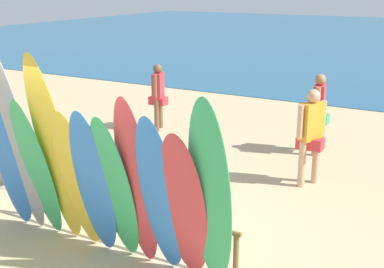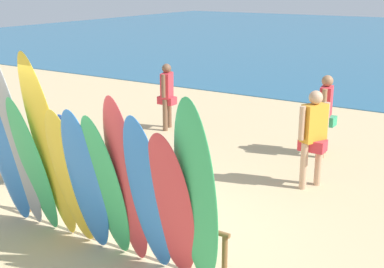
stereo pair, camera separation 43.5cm
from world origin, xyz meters
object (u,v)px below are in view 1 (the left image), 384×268
surfboard_red_9 (184,208)px  surfboard_green_10 (211,196)px  surfboard_green_2 (37,170)px  surfboard_blue_8 (160,197)px  surfboard_rack (120,210)px  surfboard_blue_5 (94,184)px  beachgoer_photographing (311,131)px  surfboard_green_6 (115,190)px  beachgoer_strolling (318,108)px  surfboard_blue_0 (8,154)px  beach_chair_blue (14,158)px  surfboard_red_7 (136,184)px  beach_chair_red (56,137)px  surfboard_yellow_4 (78,181)px  beachgoer_midbeach (158,92)px  surfboard_yellow_3 (54,152)px  surfboard_grey_1 (16,141)px

surfboard_red_9 → surfboard_green_10: size_ratio=0.84×
surfboard_green_2 → surfboard_blue_8: (1.99, -0.01, 0.02)m
surfboard_rack → surfboard_blue_8: surfboard_blue_8 is taller
surfboard_blue_5 → beachgoer_photographing: size_ratio=1.21×
surfboard_red_9 → beachgoer_photographing: 3.81m
surfboard_green_6 → beachgoer_photographing: size_ratio=1.19×
surfboard_blue_8 → beachgoer_strolling: (0.25, 5.62, -0.09)m
surfboard_blue_0 → beach_chair_blue: surfboard_blue_0 is taller
surfboard_red_7 → beach_chair_red: size_ratio=2.82×
surfboard_yellow_4 → beach_chair_red: bearing=139.5°
surfboard_blue_0 → surfboard_green_6: size_ratio=1.14×
surfboard_blue_0 → surfboard_red_9: (2.88, -0.01, -0.18)m
beachgoer_photographing → surfboard_red_7: bearing=12.1°
beachgoer_photographing → beachgoer_midbeach: (-4.26, 1.70, -0.07)m
surfboard_blue_0 → surfboard_green_10: bearing=-3.5°
surfboard_red_9 → beachgoer_photographing: (0.33, 3.79, 0.02)m
surfboard_yellow_3 → beachgoer_strolling: bearing=74.3°
surfboard_blue_5 → surfboard_green_6: 0.32m
surfboard_green_2 → surfboard_yellow_3: (0.34, -0.01, 0.31)m
surfboard_yellow_3 → surfboard_blue_5: surfboard_yellow_3 is taller
surfboard_blue_0 → surfboard_red_7: bearing=-3.8°
surfboard_rack → surfboard_blue_5: 0.73m
surfboard_blue_5 → beach_chair_red: size_ratio=2.56×
surfboard_green_2 → beachgoer_midbeach: surfboard_green_2 is taller
surfboard_rack → surfboard_grey_1: bearing=-159.7°
surfboard_yellow_3 → surfboard_red_7: size_ratio=1.19×
surfboard_grey_1 → surfboard_rack: bearing=25.3°
surfboard_yellow_4 → beachgoer_strolling: size_ratio=1.22×
surfboard_green_6 → beachgoer_midbeach: size_ratio=1.28×
surfboard_yellow_3 → surfboard_green_10: size_ratio=1.14×
surfboard_yellow_4 → beach_chair_blue: bearing=155.2°
surfboard_green_6 → beachgoer_strolling: surfboard_green_6 is taller
surfboard_blue_5 → beach_chair_red: bearing=137.2°
beachgoer_strolling → surfboard_blue_0: bearing=-37.1°
surfboard_yellow_3 → beach_chair_red: size_ratio=3.36×
surfboard_green_10 → surfboard_yellow_3: bearing=179.3°
surfboard_grey_1 → surfboard_green_10: 2.95m
surfboard_blue_8 → beachgoer_midbeach: 6.60m
surfboard_grey_1 → beachgoer_strolling: surfboard_grey_1 is taller
surfboard_blue_0 → surfboard_red_7: size_ratio=1.01×
surfboard_rack → surfboard_green_6: surfboard_green_6 is taller
surfboard_blue_0 → beach_chair_blue: size_ratio=2.86×
surfboard_green_6 → surfboard_red_7: size_ratio=0.89×
surfboard_yellow_4 → beach_chair_red: size_ratio=2.51×
surfboard_green_2 → surfboard_yellow_3: size_ratio=0.78×
surfboard_green_2 → beach_chair_red: (-2.32, 2.75, -0.61)m
surfboard_blue_0 → surfboard_yellow_3: surfboard_yellow_3 is taller
surfboard_blue_0 → surfboard_red_9: surfboard_blue_0 is taller
surfboard_rack → beachgoer_midbeach: bearing=117.6°
surfboard_yellow_3 → surfboard_grey_1: bearing=-175.9°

